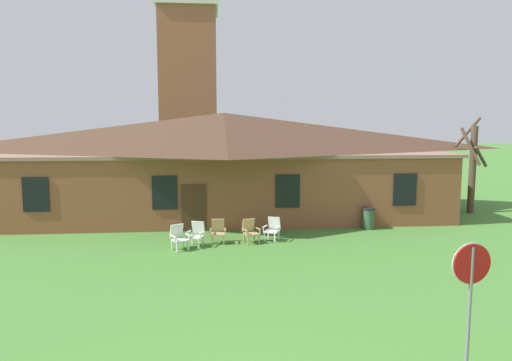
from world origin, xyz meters
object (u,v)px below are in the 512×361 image
Objects in this scene: lawn_chair_middle at (250,230)px; trash_bin at (368,218)px; lawn_chair_right_end at (273,228)px; lawn_chair_near_door at (197,233)px; lawn_chair_by_porch at (179,237)px; lawn_chair_left_end at (218,231)px; stop_sign at (471,281)px.

lawn_chair_middle is 5.89m from trash_bin.
lawn_chair_middle is 1.02m from lawn_chair_right_end.
lawn_chair_near_door is at bearing -171.75° from lawn_chair_middle.
lawn_chair_by_porch is 1.72m from lawn_chair_left_end.
lawn_chair_right_end is at bearing 6.65° from lawn_chair_left_end.
lawn_chair_left_end and lawn_chair_middle have the same top height.
lawn_chair_right_end is (-2.39, 10.65, -1.34)m from stop_sign.
lawn_chair_near_door is at bearing 34.65° from lawn_chair_by_porch.
lawn_chair_near_door is 1.00× the size of lawn_chair_right_end.
stop_sign is at bearing -61.23° from lawn_chair_near_door.
stop_sign is 2.70× the size of lawn_chair_left_end.
lawn_chair_left_end is (1.50, 0.84, 0.00)m from lawn_chair_by_porch.
lawn_chair_by_porch and lawn_chair_near_door have the same top height.
lawn_chair_by_porch is at bearing -164.70° from lawn_chair_middle.
lawn_chair_by_porch is at bearing -150.67° from lawn_chair_left_end.
lawn_chair_left_end is 1.00× the size of lawn_chair_right_end.
stop_sign is 2.63× the size of trash_bin.
trash_bin is (2.22, 12.25, -1.34)m from stop_sign.
lawn_chair_by_porch and lawn_chair_right_end have the same top height.
stop_sign is at bearing -57.20° from lawn_chair_by_porch.
lawn_chair_right_end is at bearing -160.74° from trash_bin.
lawn_chair_middle is (2.14, 0.31, 0.00)m from lawn_chair_near_door.
lawn_chair_right_end is (3.76, 1.11, 0.00)m from lawn_chair_by_porch.
lawn_chair_middle is at bearing -3.42° from lawn_chair_left_end.
lawn_chair_near_door is 8.03m from trash_bin.
lawn_chair_right_end is at bearing 102.63° from stop_sign.
lawn_chair_right_end is (2.26, 0.26, 0.00)m from lawn_chair_left_end.
stop_sign reaches higher than lawn_chair_right_end.
lawn_chair_near_door is 1.00× the size of lawn_chair_left_end.
trash_bin is (7.70, 2.26, -0.00)m from lawn_chair_near_door.
trash_bin is at bearing 16.35° from lawn_chair_near_door.
lawn_chair_by_porch is 1.00× the size of lawn_chair_middle.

